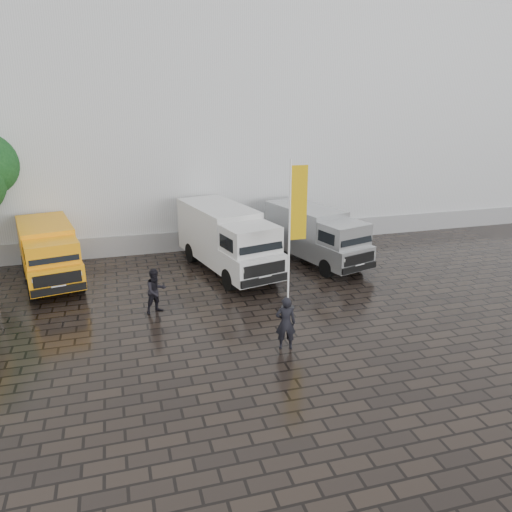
{
  "coord_description": "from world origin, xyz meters",
  "views": [
    {
      "loc": [
        -5.34,
        -16.11,
        7.72
      ],
      "look_at": [
        -0.12,
        2.2,
        1.36
      ],
      "focal_mm": 35.0,
      "sensor_mm": 36.0,
      "label": 1
    }
  ],
  "objects": [
    {
      "name": "ground",
      "position": [
        0.0,
        0.0,
        0.0
      ],
      "size": [
        120.0,
        120.0,
        0.0
      ],
      "primitive_type": "plane",
      "color": "black",
      "rests_on": "ground"
    },
    {
      "name": "wheelie_bin",
      "position": [
        4.91,
        7.34,
        0.54
      ],
      "size": [
        0.83,
        0.83,
        1.08
      ],
      "primitive_type": "cube",
      "rotation": [
        0.0,
        0.0,
        0.33
      ],
      "color": "black",
      "rests_on": "ground"
    },
    {
      "name": "van_white",
      "position": [
        -0.78,
        4.45,
        1.4
      ],
      "size": [
        3.59,
        6.8,
        2.81
      ],
      "primitive_type": null,
      "rotation": [
        0.0,
        0.0,
        0.23
      ],
      "color": "silver",
      "rests_on": "ground"
    },
    {
      "name": "van_silver",
      "position": [
        3.44,
        4.52,
        1.25
      ],
      "size": [
        3.48,
        6.09,
        2.51
      ],
      "primitive_type": null,
      "rotation": [
        0.0,
        0.0,
        0.29
      ],
      "color": "#AFB2B3",
      "rests_on": "ground"
    },
    {
      "name": "flagpole",
      "position": [
        0.64,
        -0.09,
        3.11
      ],
      "size": [
        0.88,
        0.5,
        5.5
      ],
      "color": "black",
      "rests_on": "ground"
    },
    {
      "name": "exhibition_hall",
      "position": [
        2.0,
        16.0,
        6.0
      ],
      "size": [
        44.0,
        16.0,
        12.0
      ],
      "primitive_type": "cube",
      "color": "silver",
      "rests_on": "ground"
    },
    {
      "name": "hall_plinth",
      "position": [
        2.0,
        7.95,
        0.5
      ],
      "size": [
        44.0,
        0.15,
        1.0
      ],
      "primitive_type": "cube",
      "color": "gray",
      "rests_on": "ground"
    },
    {
      "name": "person_tent",
      "position": [
        -4.25,
        0.88,
        0.83
      ],
      "size": [
        1.0,
        0.92,
        1.66
      ],
      "primitive_type": "imported",
      "rotation": [
        0.0,
        0.0,
        0.45
      ],
      "color": "black",
      "rests_on": "ground"
    },
    {
      "name": "person_front",
      "position": [
        -0.64,
        -2.95,
        0.87
      ],
      "size": [
        0.72,
        0.56,
        1.74
      ],
      "primitive_type": "imported",
      "rotation": [
        0.0,
        0.0,
        2.88
      ],
      "color": "black",
      "rests_on": "ground"
    },
    {
      "name": "van_yellow",
      "position": [
        -8.23,
        5.14,
        1.21
      ],
      "size": [
        3.02,
        5.54,
        2.42
      ],
      "primitive_type": null,
      "rotation": [
        0.0,
        0.0,
        0.2
      ],
      "color": "#FF9C0D",
      "rests_on": "ground"
    }
  ]
}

